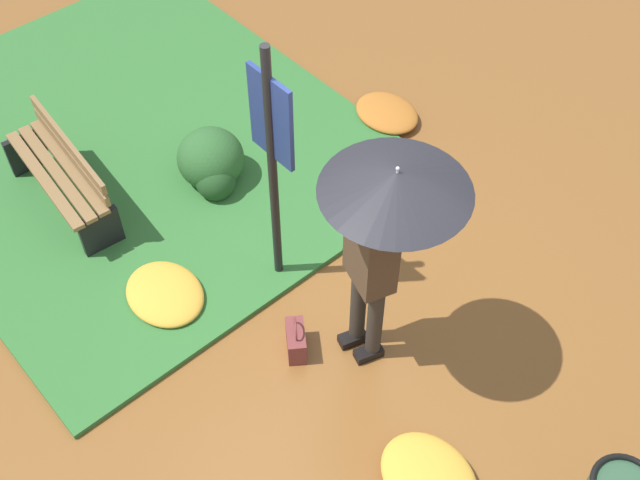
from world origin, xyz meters
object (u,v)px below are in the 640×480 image
(person_with_umbrella, at_px, (384,218))
(park_bench, at_px, (62,175))
(info_sign_post, at_px, (272,146))
(handbag, at_px, (296,340))

(person_with_umbrella, distance_m, park_bench, 3.27)
(info_sign_post, bearing_deg, person_with_umbrella, 1.87)
(park_bench, bearing_deg, handbag, 11.91)
(person_with_umbrella, xyz_separation_m, handbag, (-0.41, -0.43, -1.42))
(person_with_umbrella, bearing_deg, park_bench, -161.76)
(info_sign_post, height_order, park_bench, info_sign_post)
(park_bench, bearing_deg, info_sign_post, 26.83)
(info_sign_post, bearing_deg, handbag, -30.29)
(info_sign_post, distance_m, handbag, 1.53)
(handbag, bearing_deg, park_bench, -168.09)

